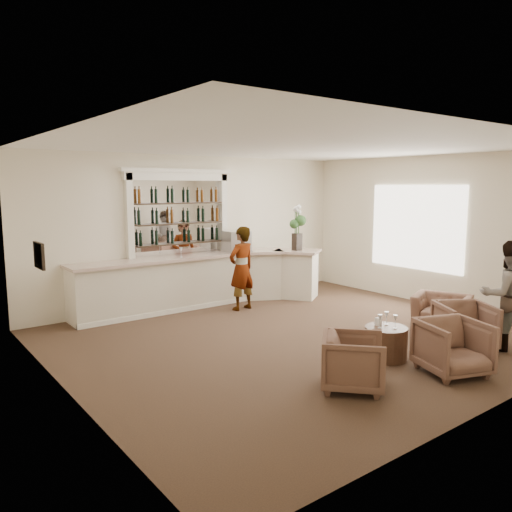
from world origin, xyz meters
The scene contains 19 objects.
ground centered at (0.00, 0.00, 0.00)m, with size 8.00×8.00×0.00m, color brown.
room_shell centered at (0.16, 0.71, 2.34)m, with size 8.04×7.02×3.32m.
bar_counter centered at (-0.16, 3.00, 0.57)m, with size 5.72×1.80×1.14m.
back_bar_alcove centered at (-0.50, 3.41, 2.03)m, with size 2.64×0.25×3.00m.
cocktail_table centered at (0.28, -1.62, 0.25)m, with size 0.65×0.65×0.50m, color #502F22.
sommelier centered at (0.32, 2.22, 0.89)m, with size 0.65×0.43×1.79m, color gray.
guest centered at (2.21, -2.49, 0.89)m, with size 0.86×0.67×1.78m, color gray.
armchair_left centered at (-0.98, -2.09, 0.36)m, with size 0.78×0.80×0.73m, color brown.
armchair_center centered at (0.52, -2.59, 0.39)m, with size 0.83×0.85×0.78m, color brown.
armchair_right centered at (1.70, -2.08, 0.38)m, with size 0.81×0.83×0.76m, color brown.
armchair_far centered at (2.39, -1.23, 0.32)m, with size 0.98×0.86×0.64m, color brown.
espresso_machine centered at (0.73, 2.99, 1.38)m, with size 0.54×0.46×0.48m, color silver.
flower_vase centered at (2.00, 2.34, 1.73)m, with size 0.28×0.28×1.05m.
wine_glass_bar_left centered at (-0.71, 2.97, 1.25)m, with size 0.07×0.07×0.21m, color white, non-canonical shape.
wine_glass_bar_right centered at (0.76, 2.94, 1.25)m, with size 0.07×0.07×0.21m, color white, non-canonical shape.
wine_glass_tbl_a centered at (0.16, -1.59, 0.60)m, with size 0.07×0.07×0.21m, color white, non-canonical shape.
wine_glass_tbl_b centered at (0.38, -1.54, 0.60)m, with size 0.07×0.07×0.21m, color white, non-canonical shape.
wine_glass_tbl_c centered at (0.32, -1.75, 0.60)m, with size 0.07×0.07×0.21m, color white, non-canonical shape.
napkin_holder centered at (0.26, -1.48, 0.56)m, with size 0.08×0.08×0.12m, color white.
Camera 1 is at (-5.77, -6.28, 2.64)m, focal length 35.00 mm.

